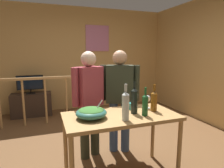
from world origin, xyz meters
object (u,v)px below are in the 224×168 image
Objects in this scene: wine_bottle_dark at (134,100)px; wine_bottle_amber at (154,100)px; wine_glass at (147,99)px; mug_teal at (131,106)px; serving_table at (121,122)px; framed_picture at (97,38)px; salad_bowl at (91,112)px; wine_bottle_clear at (126,105)px; person_standing_right at (120,94)px; flat_screen_tv at (30,83)px; wine_bottle_green at (145,104)px; tv_console at (32,104)px; person_standing_left at (89,97)px; stair_railing at (54,94)px.

wine_bottle_dark is 1.13× the size of wine_bottle_amber.
mug_teal is at bearing 172.74° from wine_glass.
serving_table is 3.95× the size of wine_bottle_amber.
serving_table is at bearing -100.61° from framed_picture.
mug_teal is at bearing 15.00° from salad_bowl.
framed_picture is 3.52m from wine_bottle_clear.
person_standing_right is (0.23, 0.62, 0.20)m from serving_table.
person_standing_right is (0.03, 0.47, 0.06)m from mug_teal.
serving_table is (1.13, -2.84, -0.09)m from flat_screen_tv.
person_standing_right is (-0.01, 0.74, -0.03)m from wine_bottle_green.
wine_glass is (1.55, -2.74, 0.65)m from tv_console.
mug_teal is at bearing 109.80° from person_standing_right.
salad_bowl is 1.03× the size of wine_bottle_amber.
tv_console is 2.64× the size of salad_bowl.
serving_table is at bearing -68.23° from flat_screen_tv.
wine_bottle_green reaches higher than tv_console.
wine_bottle_dark reaches higher than flat_screen_tv.
person_standing_right reaches higher than flat_screen_tv.
wine_glass is 0.11× the size of person_standing_right.
wine_bottle_green is 0.88m from person_standing_left.
wine_glass is 0.53m from person_standing_right.
stair_railing is 1.46× the size of person_standing_right.
salad_bowl is at bearing 149.71° from wine_bottle_clear.
wine_bottle_amber is at bearing -0.55° from salad_bowl.
flat_screen_tv is at bearing -35.31° from person_standing_right.
flat_screen_tv is at bearing -169.44° from framed_picture.
tv_console is at bearing 105.33° from salad_bowl.
serving_table is 0.48m from wine_glass.
flat_screen_tv is 1.72× the size of salad_bowl.
wine_glass reaches higher than serving_table.
framed_picture is 3.32m from wine_bottle_dark.
wine_bottle_clear is 0.49m from wine_bottle_amber.
serving_table is 3.49× the size of wine_bottle_dark.
flat_screen_tv is 4.79× the size of mug_teal.
serving_table is at bearing 178.45° from wine_bottle_dark.
framed_picture reaches higher than wine_bottle_green.
framed_picture is at bearing 73.40° from salad_bowl.
mug_teal is (-0.04, 0.27, -0.09)m from wine_bottle_green.
wine_glass is 0.28m from wine_bottle_dark.
person_standing_left reaches higher than wine_glass.
tv_console is (-1.72, -0.29, -1.60)m from framed_picture.
framed_picture is at bearing 9.54° from tv_console.
salad_bowl is (-0.35, 0.01, 0.16)m from serving_table.
wine_bottle_green is 0.29m from mug_teal.
serving_table is at bearing -73.85° from stair_railing.
salad_bowl reaches higher than mug_teal.
stair_railing is 6.00× the size of wine_bottle_dark.
person_standing_left is 0.99× the size of person_standing_right.
stair_railing is 6.80× the size of wine_bottle_amber.
framed_picture reaches higher than wine_bottle_amber.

